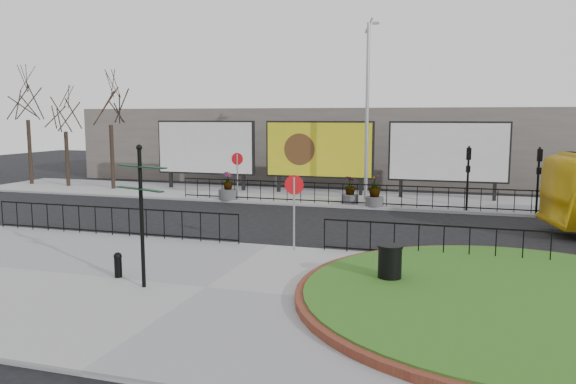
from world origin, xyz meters
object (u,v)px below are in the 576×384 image
at_px(bollard, 118,264).
at_px(planter_b, 350,192).
at_px(billboard_mid, 319,150).
at_px(planter_a, 228,190).
at_px(fingerpost_sign, 141,202).
at_px(litter_bin, 390,265).
at_px(lamp_post, 367,109).
at_px(planter_c, 375,193).

relative_size(bollard, planter_b, 0.50).
bearing_deg(billboard_mid, planter_b, -51.67).
bearing_deg(planter_a, billboard_mid, 41.44).
height_order(billboard_mid, fingerpost_sign, billboard_mid).
bearing_deg(planter_b, fingerpost_sign, -98.91).
xyz_separation_m(billboard_mid, bollard, (-1.18, -17.86, -2.10)).
bearing_deg(litter_bin, planter_a, 127.91).
height_order(bollard, planter_b, planter_b).
distance_m(planter_a, planter_b, 6.45).
bearing_deg(lamp_post, planter_b, -121.26).
relative_size(fingerpost_sign, planter_b, 2.63).
bearing_deg(planter_a, planter_b, 5.01).
distance_m(lamp_post, fingerpost_sign, 16.92).
xyz_separation_m(bollard, planter_a, (-2.86, 14.29, 0.12)).
bearing_deg(lamp_post, litter_bin, -78.34).
height_order(planter_a, planter_b, planter_a).
distance_m(lamp_post, planter_b, 4.33).
relative_size(bollard, planter_c, 0.45).
height_order(litter_bin, planter_a, planter_a).
relative_size(lamp_post, fingerpost_sign, 2.52).
height_order(fingerpost_sign, litter_bin, fingerpost_sign).
bearing_deg(lamp_post, planter_a, -167.22).
relative_size(billboard_mid, planter_b, 4.45).
height_order(bollard, litter_bin, litter_bin).
relative_size(planter_a, planter_c, 0.95).
bearing_deg(planter_c, bollard, -108.86).
bearing_deg(bollard, planter_b, 76.52).
relative_size(planter_a, planter_b, 1.05).
height_order(billboard_mid, litter_bin, billboard_mid).
bearing_deg(planter_c, billboard_mid, 136.01).
relative_size(lamp_post, planter_c, 6.00).
relative_size(fingerpost_sign, litter_bin, 3.40).
bearing_deg(planter_c, fingerpost_sign, -104.13).
relative_size(billboard_mid, planter_a, 4.24).
bearing_deg(billboard_mid, planter_c, -43.99).
relative_size(fingerpost_sign, planter_c, 2.38).
height_order(planter_a, planter_c, planter_c).
xyz_separation_m(planter_b, planter_c, (1.32, -0.56, 0.09)).
xyz_separation_m(bollard, planter_c, (4.88, 14.29, 0.26)).
height_order(lamp_post, fingerpost_sign, lamp_post).
bearing_deg(planter_c, planter_a, 180.00).
bearing_deg(bollard, billboard_mid, 86.22).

